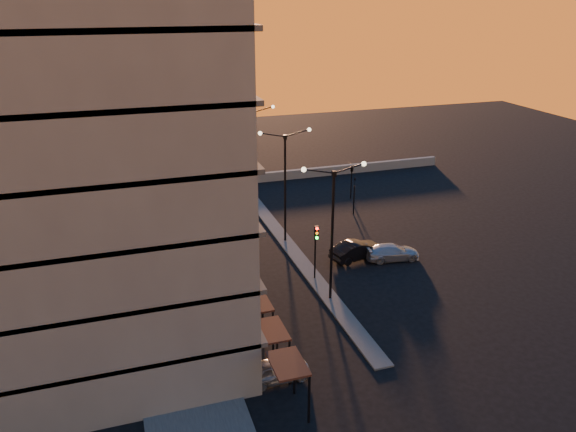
# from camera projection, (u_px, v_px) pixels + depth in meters

# --- Properties ---
(ground) EXTENTS (120.00, 120.00, 0.00)m
(ground) POSITION_uv_depth(u_px,v_px,m) (330.00, 299.00, 38.03)
(ground) COLOR black
(ground) RESTS_ON ground
(sidewalk_west) EXTENTS (5.00, 40.00, 0.12)m
(sidewalk_west) POSITION_uv_depth(u_px,v_px,m) (166.00, 294.00, 38.53)
(sidewalk_west) COLOR #4A4A47
(sidewalk_west) RESTS_ON ground
(median) EXTENTS (1.20, 36.00, 0.12)m
(median) POSITION_uv_depth(u_px,v_px,m) (285.00, 241.00, 46.84)
(median) COLOR #4A4A47
(median) RESTS_ON ground
(parapet) EXTENTS (44.00, 0.50, 1.00)m
(parapet) POSITION_uv_depth(u_px,v_px,m) (258.00, 178.00, 61.40)
(parapet) COLOR gray
(parapet) RESTS_ON ground
(building) EXTENTS (14.35, 17.08, 25.00)m
(building) POSITION_uv_depth(u_px,v_px,m) (90.00, 144.00, 29.64)
(building) COLOR slate
(building) RESTS_ON ground
(streetlamp_near) EXTENTS (4.32, 0.32, 9.51)m
(streetlamp_near) POSITION_uv_depth(u_px,v_px,m) (332.00, 223.00, 35.96)
(streetlamp_near) COLOR black
(streetlamp_near) RESTS_ON ground
(streetlamp_mid) EXTENTS (4.32, 0.32, 9.51)m
(streetlamp_mid) POSITION_uv_depth(u_px,v_px,m) (285.00, 178.00, 44.80)
(streetlamp_mid) COLOR black
(streetlamp_mid) RESTS_ON ground
(streetlamp_far) EXTENTS (4.32, 0.32, 9.51)m
(streetlamp_far) POSITION_uv_depth(u_px,v_px,m) (253.00, 147.00, 53.64)
(streetlamp_far) COLOR black
(streetlamp_far) RESTS_ON ground
(traffic_light_main) EXTENTS (0.28, 0.44, 4.25)m
(traffic_light_main) POSITION_uv_depth(u_px,v_px,m) (316.00, 244.00, 39.50)
(traffic_light_main) COLOR black
(traffic_light_main) RESTS_ON ground
(signal_east_a) EXTENTS (0.13, 0.16, 3.60)m
(signal_east_a) POSITION_uv_depth(u_px,v_px,m) (354.00, 195.00, 51.99)
(signal_east_a) COLOR black
(signal_east_a) RESTS_ON ground
(signal_east_b) EXTENTS (0.42, 1.99, 3.60)m
(signal_east_b) POSITION_uv_depth(u_px,v_px,m) (352.00, 169.00, 55.52)
(signal_east_b) COLOR black
(signal_east_b) RESTS_ON ground
(car_hatchback) EXTENTS (3.71, 1.55, 1.25)m
(car_hatchback) POSITION_uv_depth(u_px,v_px,m) (277.00, 370.00, 29.88)
(car_hatchback) COLOR #A2A4A9
(car_hatchback) RESTS_ON ground
(car_sedan) EXTENTS (4.58, 2.46, 1.43)m
(car_sedan) POSITION_uv_depth(u_px,v_px,m) (357.00, 250.00, 43.61)
(car_sedan) COLOR black
(car_sedan) RESTS_ON ground
(car_wagon) EXTENTS (4.46, 2.29, 1.24)m
(car_wagon) POSITION_uv_depth(u_px,v_px,m) (392.00, 252.00, 43.50)
(car_wagon) COLOR #B6B8BE
(car_wagon) RESTS_ON ground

